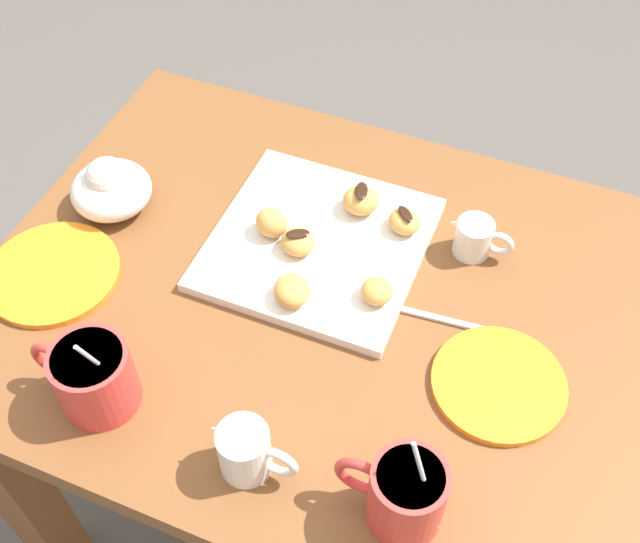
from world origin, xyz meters
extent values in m
plane|color=#514C47|center=(0.00, 0.00, 0.00)|extent=(8.00, 8.00, 0.00)
cube|color=brown|center=(0.00, 0.00, 0.69)|extent=(0.92, 0.71, 0.04)
cube|color=brown|center=(-0.40, -0.29, 0.34)|extent=(0.07, 0.07, 0.68)
cube|color=brown|center=(0.40, -0.29, 0.34)|extent=(0.07, 0.07, 0.68)
cube|color=brown|center=(0.40, 0.29, 0.34)|extent=(0.07, 0.07, 0.68)
cube|color=silver|center=(0.04, -0.08, 0.72)|extent=(0.29, 0.29, 0.02)
cylinder|color=red|center=(-0.19, 0.25, 0.76)|extent=(0.08, 0.08, 0.10)
torus|color=red|center=(-0.14, 0.25, 0.77)|extent=(0.06, 0.01, 0.06)
cylinder|color=#331E11|center=(-0.19, 0.25, 0.80)|extent=(0.07, 0.07, 0.01)
cylinder|color=silver|center=(-0.21, 0.25, 0.80)|extent=(0.05, 0.02, 0.12)
cylinder|color=red|center=(0.19, 0.25, 0.76)|extent=(0.09, 0.09, 0.09)
torus|color=red|center=(0.25, 0.25, 0.76)|extent=(0.06, 0.01, 0.06)
cylinder|color=#331E11|center=(0.19, 0.25, 0.80)|extent=(0.08, 0.08, 0.01)
cylinder|color=silver|center=(0.17, 0.25, 0.79)|extent=(0.02, 0.04, 0.12)
cylinder|color=silver|center=(-0.01, 0.26, 0.75)|extent=(0.06, 0.06, 0.07)
cone|color=silver|center=(0.02, 0.26, 0.77)|extent=(0.02, 0.02, 0.02)
torus|color=silver|center=(-0.05, 0.26, 0.75)|extent=(0.05, 0.01, 0.05)
cylinder|color=white|center=(-0.01, 0.26, 0.78)|extent=(0.05, 0.05, 0.01)
ellipsoid|color=silver|center=(0.35, -0.04, 0.74)|extent=(0.12, 0.12, 0.06)
sphere|color=silver|center=(0.35, -0.04, 0.77)|extent=(0.06, 0.06, 0.06)
ellipsoid|color=green|center=(0.36, -0.04, 0.79)|extent=(0.03, 0.03, 0.01)
cylinder|color=silver|center=(-0.16, -0.15, 0.74)|extent=(0.05, 0.05, 0.05)
cone|color=silver|center=(-0.13, -0.15, 0.76)|extent=(0.02, 0.02, 0.02)
torus|color=silver|center=(-0.19, -0.15, 0.74)|extent=(0.04, 0.01, 0.04)
cylinder|color=black|center=(-0.16, -0.15, 0.76)|extent=(0.04, 0.04, 0.01)
cylinder|color=orange|center=(-0.25, 0.05, 0.72)|extent=(0.17, 0.17, 0.01)
cylinder|color=orange|center=(0.36, 0.11, 0.72)|extent=(0.18, 0.18, 0.01)
cube|color=silver|center=(-0.16, -0.02, 0.72)|extent=(0.15, 0.02, 0.00)
ellipsoid|color=silver|center=(-0.08, -0.02, 0.72)|extent=(0.03, 0.02, 0.01)
ellipsoid|color=#D19347|center=(0.11, -0.07, 0.75)|extent=(0.06, 0.05, 0.04)
ellipsoid|color=#D19347|center=(-0.06, -0.14, 0.74)|extent=(0.06, 0.06, 0.03)
ellipsoid|color=black|center=(-0.06, -0.14, 0.76)|extent=(0.03, 0.03, 0.00)
ellipsoid|color=#D19347|center=(0.01, -0.16, 0.75)|extent=(0.06, 0.06, 0.04)
ellipsoid|color=black|center=(0.01, -0.16, 0.77)|extent=(0.03, 0.04, 0.00)
ellipsoid|color=#D19347|center=(0.06, -0.05, 0.74)|extent=(0.07, 0.07, 0.03)
ellipsoid|color=black|center=(0.06, -0.05, 0.76)|extent=(0.04, 0.03, 0.00)
ellipsoid|color=#D19347|center=(-0.07, -0.01, 0.74)|extent=(0.06, 0.06, 0.03)
ellipsoid|color=#D19347|center=(0.03, 0.03, 0.74)|extent=(0.07, 0.07, 0.03)
camera|label=1|loc=(-0.23, 0.59, 1.55)|focal=43.84mm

